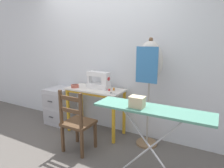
{
  "coord_description": "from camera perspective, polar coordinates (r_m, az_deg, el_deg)",
  "views": [
    {
      "loc": [
        1.79,
        -2.44,
        1.58
      ],
      "look_at": [
        0.33,
        0.2,
        0.9
      ],
      "focal_mm": 32.0,
      "sensor_mm": 36.0,
      "label": 1
    }
  ],
  "objects": [
    {
      "name": "filing_cabinet",
      "position": [
        3.96,
        -14.56,
        -5.94
      ],
      "size": [
        0.44,
        0.5,
        0.68
      ],
      "color": "#B7B7BC",
      "rests_on": "ground_plane"
    },
    {
      "name": "storage_box",
      "position": [
        2.11,
        7.2,
        -5.07
      ],
      "size": [
        0.16,
        0.12,
        0.12
      ],
      "color": "beige",
      "rests_on": "ironing_board"
    },
    {
      "name": "ironing_board",
      "position": [
        2.14,
        11.26,
        -8.01
      ],
      "size": [
        1.23,
        0.33,
        0.89
      ],
      "color": "#518E7A",
      "rests_on": "ground_plane"
    },
    {
      "name": "ground_plane",
      "position": [
        3.42,
        -6.73,
        -14.89
      ],
      "size": [
        14.0,
        14.0,
        0.0
      ],
      "primitive_type": "plane",
      "color": "#5B5651"
    },
    {
      "name": "wall_back",
      "position": [
        3.47,
        -2.26,
        7.71
      ],
      "size": [
        10.0,
        0.05,
        2.55
      ],
      "color": "silver",
      "rests_on": "ground_plane"
    },
    {
      "name": "dress_form",
      "position": [
        2.87,
        10.73,
        4.75
      ],
      "size": [
        0.36,
        0.32,
        1.6
      ],
      "color": "#846647",
      "rests_on": "ground_plane"
    },
    {
      "name": "sewing_table",
      "position": [
        3.34,
        -4.87,
        -3.46
      ],
      "size": [
        0.97,
        0.45,
        0.78
      ],
      "color": "silver",
      "rests_on": "ground_plane"
    },
    {
      "name": "wooden_chair",
      "position": [
        2.9,
        -9.88,
        -10.91
      ],
      "size": [
        0.4,
        0.38,
        0.91
      ],
      "color": "#513823",
      "rests_on": "ground_plane"
    },
    {
      "name": "scissors",
      "position": [
        3.02,
        0.12,
        -2.67
      ],
      "size": [
        0.14,
        0.08,
        0.01
      ],
      "color": "silver",
      "rests_on": "sewing_table"
    },
    {
      "name": "thread_spool_near_machine",
      "position": [
        3.16,
        -0.8,
        -1.58
      ],
      "size": [
        0.04,
        0.04,
        0.04
      ],
      "color": "red",
      "rests_on": "sewing_table"
    },
    {
      "name": "sewing_machine",
      "position": [
        3.29,
        -3.61,
        0.93
      ],
      "size": [
        0.4,
        0.17,
        0.3
      ],
      "color": "white",
      "rests_on": "sewing_table"
    },
    {
      "name": "thread_spool_mid_table",
      "position": [
        3.18,
        0.5,
        -1.47
      ],
      "size": [
        0.04,
        0.04,
        0.04
      ],
      "color": "orange",
      "rests_on": "sewing_table"
    },
    {
      "name": "fabric_bowl",
      "position": [
        3.43,
        -10.53,
        -0.56
      ],
      "size": [
        0.13,
        0.13,
        0.05
      ],
      "color": "#B25647",
      "rests_on": "sewing_table"
    }
  ]
}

